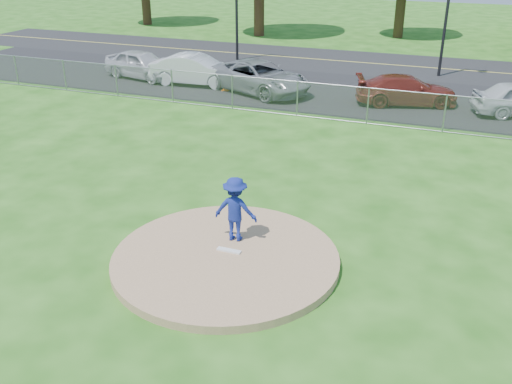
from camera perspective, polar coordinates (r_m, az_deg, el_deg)
ground at (r=22.38m, az=7.46°, el=5.60°), size 120.00×120.00×0.00m
pitchers_mound at (r=13.67m, az=-3.05°, el=-6.69°), size 5.40×5.40×0.20m
pitching_rubber at (r=13.77m, az=-2.72°, el=-5.86°), size 0.60×0.15×0.04m
chain_link_fence at (r=24.03m, az=8.76°, el=8.72°), size 40.00×0.06×1.50m
parking_lot at (r=28.48m, az=10.76°, el=9.51°), size 50.00×8.00×0.01m
street at (r=35.70m, az=13.18°, el=12.30°), size 60.00×7.00×0.01m
traffic_signal_left at (r=35.58m, az=-1.59°, el=18.36°), size 1.28×0.20×5.60m
pitcher at (r=13.92m, az=-2.08°, el=-1.73°), size 1.12×0.71×1.65m
traffic_cone at (r=28.80m, az=-3.04°, el=10.75°), size 0.34×0.34×0.66m
parked_car_silver at (r=31.82m, az=-11.35°, el=12.41°), size 4.66×2.70×1.49m
parked_car_white at (r=29.98m, az=-6.03°, el=12.06°), size 4.76×1.95×1.53m
parked_car_gray at (r=28.31m, az=0.31°, el=11.44°), size 6.00×4.49×1.52m
parked_car_darkred at (r=27.12m, az=14.82°, el=9.83°), size 4.88×3.15×1.32m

